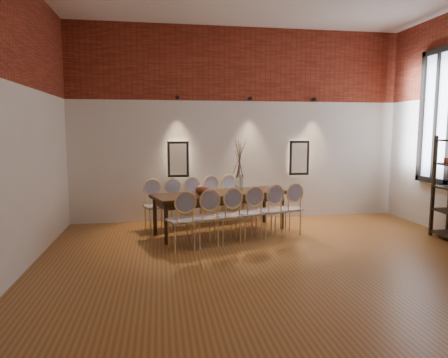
{
  "coord_description": "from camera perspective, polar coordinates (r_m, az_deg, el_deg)",
  "views": [
    {
      "loc": [
        -1.67,
        -4.81,
        1.89
      ],
      "look_at": [
        -0.57,
        2.0,
        1.05
      ],
      "focal_mm": 32.0,
      "sensor_mm": 36.0,
      "label": 1
    }
  ],
  "objects": [
    {
      "name": "window_mullion",
      "position": [
        8.52,
        28.02,
        7.89
      ],
      "size": [
        0.06,
        0.06,
        2.4
      ],
      "primitive_type": "cube",
      "color": "black",
      "rests_on": "wall_right"
    },
    {
      "name": "niche_right",
      "position": [
        8.8,
        10.62,
        2.98
      ],
      "size": [
        0.36,
        0.06,
        0.66
      ],
      "primitive_type": "cube",
      "color": "#FFEAC6",
      "rests_on": "wall_back"
    },
    {
      "name": "chair_far_a",
      "position": [
        7.68,
        -9.74,
        -3.82
      ],
      "size": [
        0.55,
        0.55,
        0.94
      ],
      "primitive_type": null,
      "rotation": [
        0.0,
        0.0,
        3.45
      ],
      "color": "#D9BA76",
      "rests_on": "floor"
    },
    {
      "name": "chair_far_f",
      "position": [
        8.5,
        3.75,
        -2.68
      ],
      "size": [
        0.55,
        0.55,
        0.94
      ],
      "primitive_type": null,
      "rotation": [
        0.0,
        0.0,
        3.45
      ],
      "color": "#D9BA76",
      "rests_on": "floor"
    },
    {
      "name": "spot_fixture_right",
      "position": [
        8.88,
        12.73,
        11.04
      ],
      "size": [
        0.08,
        0.1,
        0.08
      ],
      "primitive_type": "cylinder",
      "rotation": [
        1.57,
        0.0,
        0.0
      ],
      "color": "black",
      "rests_on": "wall_back"
    },
    {
      "name": "floor",
      "position": [
        5.43,
        9.66,
        -13.63
      ],
      "size": [
        7.0,
        7.0,
        0.02
      ],
      "primitive_type": "cube",
      "color": "#955C28",
      "rests_on": "ground"
    },
    {
      "name": "spot_fixture_mid",
      "position": [
        8.46,
        3.72,
        11.41
      ],
      "size": [
        0.08,
        0.1,
        0.08
      ],
      "primitive_type": "cylinder",
      "rotation": [
        1.57,
        0.0,
        0.0
      ],
      "color": "black",
      "rests_on": "wall_back"
    },
    {
      "name": "chair_near_a",
      "position": [
        6.41,
        -6.15,
        -5.89
      ],
      "size": [
        0.55,
        0.55,
        0.94
      ],
      "primitive_type": null,
      "rotation": [
        0.0,
        0.0,
        0.31
      ],
      "color": "#D9BA76",
      "rests_on": "floor"
    },
    {
      "name": "spot_fixture_left",
      "position": [
        8.26,
        -6.69,
        11.48
      ],
      "size": [
        0.08,
        0.1,
        0.08
      ],
      "primitive_type": "cylinder",
      "rotation": [
        1.57,
        0.0,
        0.0
      ],
      "color": "black",
      "rests_on": "wall_back"
    },
    {
      "name": "chair_far_e",
      "position": [
        8.3,
        1.28,
        -2.9
      ],
      "size": [
        0.55,
        0.55,
        0.94
      ],
      "primitive_type": null,
      "rotation": [
        0.0,
        0.0,
        3.45
      ],
      "color": "#D9BA76",
      "rests_on": "floor"
    },
    {
      "name": "niche_left",
      "position": [
        8.29,
        -6.58,
        2.82
      ],
      "size": [
        0.36,
        0.06,
        0.66
      ],
      "primitive_type": "cube",
      "color": "#FFEAC6",
      "rests_on": "wall_back"
    },
    {
      "name": "dried_branches",
      "position": [
        7.49,
        2.19,
        2.81
      ],
      "size": [
        0.5,
        0.5,
        0.7
      ],
      "primitive_type": null,
      "color": "brown",
      "rests_on": "vase"
    },
    {
      "name": "chair_far_c",
      "position": [
        7.95,
        -4.01,
        -3.36
      ],
      "size": [
        0.55,
        0.55,
        0.94
      ],
      "primitive_type": null,
      "rotation": [
        0.0,
        0.0,
        3.45
      ],
      "color": "#D9BA76",
      "rests_on": "floor"
    },
    {
      "name": "chair_far_d",
      "position": [
        8.12,
        -1.3,
        -3.13
      ],
      "size": [
        0.55,
        0.55,
        0.94
      ],
      "primitive_type": null,
      "rotation": [
        0.0,
        0.0,
        3.45
      ],
      "color": "#D9BA76",
      "rests_on": "floor"
    },
    {
      "name": "chair_near_c",
      "position": [
        6.74,
        0.49,
        -5.21
      ],
      "size": [
        0.55,
        0.55,
        0.94
      ],
      "primitive_type": null,
      "rotation": [
        0.0,
        0.0,
        0.31
      ],
      "color": "#D9BA76",
      "rests_on": "floor"
    },
    {
      "name": "window_frame",
      "position": [
        8.52,
        28.02,
        7.89
      ],
      "size": [
        0.08,
        0.9,
        2.5
      ],
      "primitive_type": "cube",
      "color": "black",
      "rests_on": "wall_right"
    },
    {
      "name": "window_glass",
      "position": [
        8.53,
        28.13,
        7.88
      ],
      "size": [
        0.02,
        0.78,
        2.38
      ],
      "primitive_type": "cube",
      "color": "silver",
      "rests_on": "wall_right"
    },
    {
      "name": "chair_far_b",
      "position": [
        7.8,
        -6.82,
        -3.59
      ],
      "size": [
        0.55,
        0.55,
        0.94
      ],
      "primitive_type": null,
      "rotation": [
        0.0,
        0.0,
        3.45
      ],
      "color": "#D9BA76",
      "rests_on": "floor"
    },
    {
      "name": "vase",
      "position": [
        7.54,
        2.17,
        -0.61
      ],
      "size": [
        0.14,
        0.14,
        0.3
      ],
      "primitive_type": "cylinder",
      "color": "silver",
      "rests_on": "dining_table"
    },
    {
      "name": "book",
      "position": [
        7.37,
        -2.91,
        -1.84
      ],
      "size": [
        0.3,
        0.25,
        0.03
      ],
      "primitive_type": "cube",
      "rotation": [
        0.0,
        0.0,
        0.31
      ],
      "color": "#9B265B",
      "rests_on": "dining_table"
    },
    {
      "name": "brick_band_back",
      "position": [
        8.56,
        2.31,
        16.08
      ],
      "size": [
        7.0,
        0.02,
        1.5
      ],
      "primitive_type": "cube",
      "color": "maroon",
      "rests_on": "ground"
    },
    {
      "name": "dining_table",
      "position": [
        7.45,
        -0.49,
        -4.79
      ],
      "size": [
        2.61,
        1.51,
        0.75
      ],
      "primitive_type": "cube",
      "rotation": [
        0.0,
        0.0,
        0.31
      ],
      "color": "#331A0B",
      "rests_on": "floor"
    },
    {
      "name": "chair_near_f",
      "position": [
        7.38,
        9.13,
        -4.23
      ],
      "size": [
        0.55,
        0.55,
        0.94
      ],
      "primitive_type": null,
      "rotation": [
        0.0,
        0.0,
        0.31
      ],
      "color": "#D9BA76",
      "rests_on": "floor"
    },
    {
      "name": "chair_near_b",
      "position": [
        6.57,
        -2.75,
        -5.55
      ],
      "size": [
        0.55,
        0.55,
        0.94
      ],
      "primitive_type": null,
      "rotation": [
        0.0,
        0.0,
        0.31
      ],
      "color": "#D9BA76",
      "rests_on": "floor"
    },
    {
      "name": "chair_near_d",
      "position": [
        6.94,
        3.54,
        -4.88
      ],
      "size": [
        0.55,
        0.55,
        0.94
      ],
      "primitive_type": null,
      "rotation": [
        0.0,
        0.0,
        0.31
      ],
      "color": "#D9BA76",
      "rests_on": "floor"
    },
    {
      "name": "wall_back",
      "position": [
        8.52,
        2.17,
        7.68
      ],
      "size": [
        7.0,
        0.1,
        4.0
      ],
      "primitive_type": "cube",
      "color": "silver",
      "rests_on": "ground"
    },
    {
      "name": "chair_near_e",
      "position": [
        7.15,
        6.42,
        -4.55
      ],
      "size": [
        0.55,
        0.55,
        0.94
      ],
      "primitive_type": null,
      "rotation": [
        0.0,
        0.0,
        0.31
      ],
      "color": "#D9BA76",
      "rests_on": "floor"
    },
    {
      "name": "bowl",
      "position": [
        7.16,
        -3.16,
        -1.5
      ],
      "size": [
        0.24,
        0.24,
        0.18
      ],
      "primitive_type": "ellipsoid",
      "color": "brown",
      "rests_on": "dining_table"
    }
  ]
}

